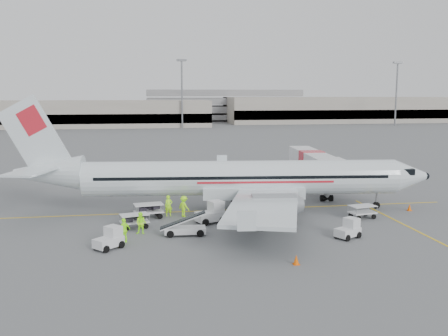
# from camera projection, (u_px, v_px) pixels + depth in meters

# --- Properties ---
(ground) EXTENTS (360.00, 360.00, 0.00)m
(ground) POSITION_uv_depth(u_px,v_px,m) (227.00, 210.00, 47.98)
(ground) COLOR #56595B
(stripe_lead) EXTENTS (44.00, 0.20, 0.01)m
(stripe_lead) POSITION_uv_depth(u_px,v_px,m) (227.00, 210.00, 47.98)
(stripe_lead) COLOR yellow
(stripe_lead) RESTS_ON ground
(stripe_cross) EXTENTS (0.20, 20.00, 0.01)m
(stripe_cross) POSITION_uv_depth(u_px,v_px,m) (405.00, 225.00, 42.40)
(stripe_cross) COLOR yellow
(stripe_cross) RESTS_ON ground
(terminal_west) EXTENTS (110.00, 22.00, 9.00)m
(terminal_west) POSITION_uv_depth(u_px,v_px,m) (46.00, 114.00, 167.90)
(terminal_west) COLOR gray
(terminal_west) RESTS_ON ground
(terminal_east) EXTENTS (90.00, 26.00, 10.00)m
(terminal_east) POSITION_uv_depth(u_px,v_px,m) (339.00, 110.00, 199.96)
(terminal_east) COLOR gray
(terminal_east) RESTS_ON ground
(parking_garage) EXTENTS (62.00, 24.00, 14.00)m
(parking_garage) POSITION_uv_depth(u_px,v_px,m) (222.00, 104.00, 207.16)
(parking_garage) COLOR slate
(parking_garage) RESTS_ON ground
(treeline) EXTENTS (300.00, 3.00, 6.00)m
(treeline) POSITION_uv_depth(u_px,v_px,m) (161.00, 113.00, 218.42)
(treeline) COLOR black
(treeline) RESTS_ON ground
(mast_center) EXTENTS (3.20, 1.20, 22.00)m
(mast_center) POSITION_uv_depth(u_px,v_px,m) (182.00, 95.00, 162.39)
(mast_center) COLOR slate
(mast_center) RESTS_ON ground
(mast_east) EXTENTS (3.20, 1.20, 22.00)m
(mast_east) POSITION_uv_depth(u_px,v_px,m) (396.00, 95.00, 174.31)
(mast_east) COLOR slate
(mast_east) RESTS_ON ground
(aircraft) EXTENTS (42.06, 34.52, 10.78)m
(aircraft) POSITION_uv_depth(u_px,v_px,m) (242.00, 155.00, 47.04)
(aircraft) COLOR silver
(aircraft) RESTS_ON ground
(jet_bridge) EXTENTS (4.52, 17.51, 4.55)m
(jet_bridge) POSITION_uv_depth(u_px,v_px,m) (311.00, 171.00, 57.81)
(jet_bridge) COLOR silver
(jet_bridge) RESTS_ON ground
(belt_loader) EXTENTS (4.39, 1.87, 2.33)m
(belt_loader) POSITION_uv_depth(u_px,v_px,m) (185.00, 221.00, 39.27)
(belt_loader) COLOR silver
(belt_loader) RESTS_ON ground
(tug_fore) EXTENTS (2.28, 1.94, 1.53)m
(tug_fore) POSITION_uv_depth(u_px,v_px,m) (348.00, 228.00, 38.50)
(tug_fore) COLOR silver
(tug_fore) RESTS_ON ground
(tug_mid) EXTENTS (2.78, 2.15, 1.89)m
(tug_mid) POSITION_uv_depth(u_px,v_px,m) (210.00, 212.00, 43.01)
(tug_mid) COLOR silver
(tug_mid) RESTS_ON ground
(tug_aft) EXTENTS (2.31, 2.27, 1.59)m
(tug_aft) POSITION_uv_depth(u_px,v_px,m) (108.00, 238.00, 35.79)
(tug_aft) COLOR silver
(tug_aft) RESTS_ON ground
(cart_loaded_a) EXTENTS (2.76, 1.90, 1.33)m
(cart_loaded_a) POSITION_uv_depth(u_px,v_px,m) (149.00, 211.00, 44.74)
(cart_loaded_a) COLOR silver
(cart_loaded_a) RESTS_ON ground
(cart_loaded_b) EXTENTS (2.56, 1.88, 1.20)m
(cart_loaded_b) POSITION_uv_depth(u_px,v_px,m) (134.00, 221.00, 41.42)
(cart_loaded_b) COLOR silver
(cart_loaded_b) RESTS_ON ground
(cart_empty_a) EXTENTS (2.79, 2.03, 1.31)m
(cart_empty_a) POSITION_uv_depth(u_px,v_px,m) (268.00, 220.00, 41.38)
(cart_empty_a) COLOR silver
(cart_empty_a) RESTS_ON ground
(cart_empty_b) EXTENTS (2.52, 1.79, 1.20)m
(cart_empty_b) POSITION_uv_depth(u_px,v_px,m) (362.00, 212.00, 44.66)
(cart_empty_b) COLOR silver
(cart_empty_b) RESTS_ON ground
(cone_nose) EXTENTS (0.41, 0.41, 0.67)m
(cone_nose) POSITION_uv_depth(u_px,v_px,m) (409.00, 207.00, 47.68)
(cone_nose) COLOR #FB5A02
(cone_nose) RESTS_ON ground
(cone_port) EXTENTS (0.43, 0.43, 0.71)m
(cone_port) POSITION_uv_depth(u_px,v_px,m) (204.00, 177.00, 64.99)
(cone_port) COLOR #FB5A02
(cone_port) RESTS_ON ground
(cone_stbd) EXTENTS (0.41, 0.41, 0.67)m
(cone_stbd) POSITION_uv_depth(u_px,v_px,m) (296.00, 260.00, 32.56)
(cone_stbd) COLOR #FB5A02
(cone_stbd) RESTS_ON ground
(crew_a) EXTENTS (0.76, 0.56, 1.93)m
(crew_a) POSITION_uv_depth(u_px,v_px,m) (169.00, 206.00, 45.47)
(crew_a) COLOR #A5FF18
(crew_a) RESTS_ON ground
(crew_b) EXTENTS (1.03, 0.91, 1.77)m
(crew_b) POSITION_uv_depth(u_px,v_px,m) (141.00, 223.00, 39.60)
(crew_b) COLOR #A5FF18
(crew_b) RESTS_ON ground
(crew_c) EXTENTS (1.33, 1.42, 1.92)m
(crew_c) POSITION_uv_depth(u_px,v_px,m) (184.00, 206.00, 45.23)
(crew_c) COLOR #A5FF18
(crew_c) RESTS_ON ground
(crew_d) EXTENTS (1.13, 1.08, 1.88)m
(crew_d) POSITION_uv_depth(u_px,v_px,m) (124.00, 230.00, 37.31)
(crew_d) COLOR #A5FF18
(crew_d) RESTS_ON ground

